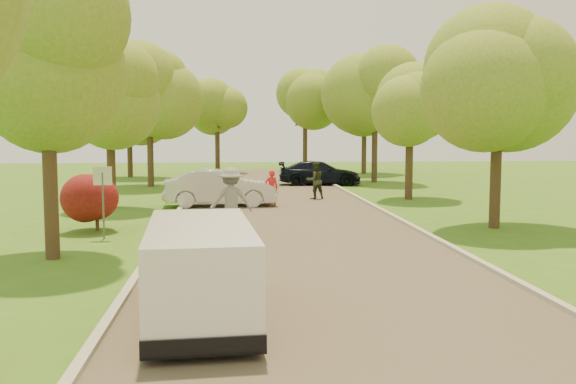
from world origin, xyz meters
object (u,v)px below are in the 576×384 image
object	(u,v)px
street_sign	(103,187)
silver_sedan	(220,188)
minivan	(200,270)
person_striped	(272,188)
dark_sedan	(320,173)
longboard	(231,234)
skateboarder	(231,200)
person_olive	(315,180)

from	to	relation	value
street_sign	silver_sedan	xyz separation A→B (m)	(3.35, 7.99, -0.77)
minivan	person_striped	xyz separation A→B (m)	(2.27, 16.51, -0.10)
street_sign	dark_sedan	distance (m)	20.45
street_sign	minivan	xyz separation A→B (m)	(3.30, -8.64, -0.69)
silver_sedan	longboard	bearing A→B (deg)	-179.49
dark_sedan	skateboarder	xyz separation A→B (m)	(-5.28, -18.41, 0.42)
minivan	person_olive	world-z (taller)	person_olive
street_sign	person_striped	bearing A→B (deg)	54.72
minivan	longboard	xyz separation A→B (m)	(0.53, 8.53, -0.76)
minivan	person_striped	bearing A→B (deg)	78.26
dark_sedan	longboard	distance (m)	19.16
dark_sedan	longboard	bearing A→B (deg)	168.81
silver_sedan	skateboarder	world-z (taller)	skateboarder
street_sign	dark_sedan	world-z (taller)	street_sign
minivan	skateboarder	size ratio (longest dim) A/B	2.28
silver_sedan	longboard	xyz separation A→B (m)	(0.47, -8.10, -0.68)
minivan	skateboarder	bearing A→B (deg)	82.55
silver_sedan	person_striped	xyz separation A→B (m)	(2.21, -0.12, -0.01)
longboard	person_striped	size ratio (longest dim) A/B	0.68
silver_sedan	person_striped	world-z (taller)	silver_sedan
street_sign	longboard	xyz separation A→B (m)	(3.82, -0.11, -1.45)
dark_sedan	person_striped	distance (m)	11.01
dark_sedan	person_striped	bearing A→B (deg)	166.09
street_sign	skateboarder	bearing A→B (deg)	-1.66
street_sign	longboard	bearing A→B (deg)	-1.66
street_sign	person_olive	bearing A→B (deg)	53.34
minivan	dark_sedan	size ratio (longest dim) A/B	0.93
person_olive	skateboarder	bearing A→B (deg)	53.34
street_sign	person_striped	xyz separation A→B (m)	(5.57, 7.87, -0.79)
street_sign	skateboarder	world-z (taller)	street_sign
street_sign	minivan	distance (m)	9.28
minivan	person_striped	world-z (taller)	minivan
dark_sedan	skateboarder	size ratio (longest dim) A/B	2.44
dark_sedan	longboard	size ratio (longest dim) A/B	4.63
street_sign	person_striped	distance (m)	9.67
silver_sedan	person_olive	bearing A→B (deg)	-63.56
silver_sedan	person_striped	distance (m)	2.22
dark_sedan	person_olive	world-z (taller)	person_olive
skateboarder	minivan	bearing A→B (deg)	79.34
person_olive	minivan	bearing A→B (deg)	60.67
silver_sedan	dark_sedan	world-z (taller)	silver_sedan
street_sign	skateboarder	size ratio (longest dim) A/B	1.08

